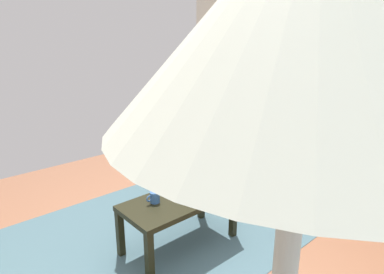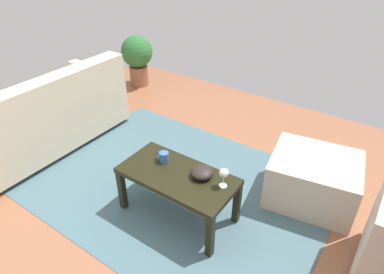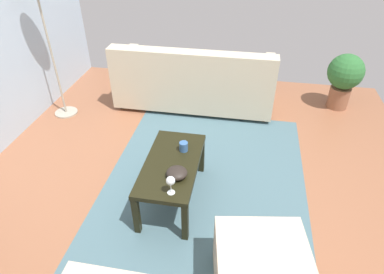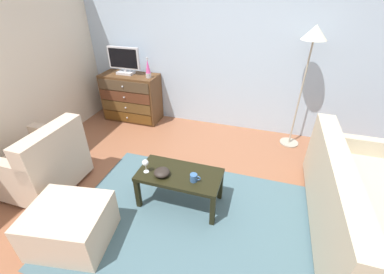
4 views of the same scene
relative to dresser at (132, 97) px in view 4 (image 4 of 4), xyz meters
name	(u,v)px [view 4 (image 4 of 4)]	position (x,y,z in m)	size (l,w,h in m)	color
ground_plane	(179,207)	(1.54, -1.80, -0.44)	(5.31, 4.70, 0.05)	#905A3E
wall_accent_rear	(223,48)	(1.54, 0.31, 0.89)	(5.31, 0.12, 2.60)	#AEC3D7
area_rug	(191,223)	(1.74, -2.00, -0.41)	(2.60, 1.90, 0.01)	#46646D
dresser	(132,97)	(0.00, 0.00, 0.00)	(0.99, 0.49, 0.83)	#56371E
tv	(124,60)	(-0.07, 0.02, 0.65)	(0.56, 0.18, 0.45)	silver
lava_lamp	(148,69)	(0.40, -0.04, 0.56)	(0.09, 0.09, 0.33)	#B7B7BC
coffee_table	(180,178)	(1.53, -1.74, -0.06)	(0.91, 0.46, 0.42)	black
wine_glass	(145,163)	(1.18, -1.82, 0.12)	(0.07, 0.07, 0.16)	silver
mug	(194,178)	(1.72, -1.81, 0.05)	(0.11, 0.08, 0.08)	#355E96
bowl_decorative	(162,172)	(1.36, -1.82, 0.04)	(0.17, 0.17, 0.08)	black
couch_large	(357,210)	(3.29, -1.64, -0.09)	(0.85, 1.99, 0.83)	#332319
armchair	(42,164)	(-0.10, -1.97, -0.07)	(0.80, 0.83, 0.85)	#332319
ottoman	(70,225)	(0.71, -2.53, -0.21)	(0.70, 0.60, 0.42)	beige
standing_lamp	(312,46)	(2.76, -0.05, 1.07)	(0.32, 0.32, 1.74)	#A59E8C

